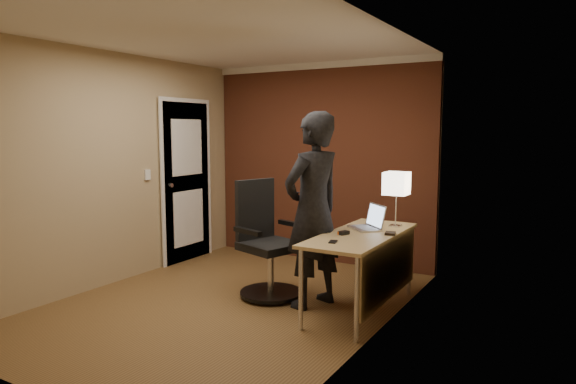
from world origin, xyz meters
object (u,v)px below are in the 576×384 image
object	(u,v)px
phone	(333,242)
person	(313,210)
wallet	(390,233)
desk_lamp	(396,184)
office_chair	(266,246)
laptop	(370,222)
mouse	(344,233)
desk	(369,248)

from	to	relation	value
phone	person	xyz separation A→B (m)	(-0.39, 0.38, 0.19)
wallet	person	distance (m)	0.74
desk_lamp	office_chair	distance (m)	1.43
desk_lamp	wallet	xyz separation A→B (m)	(0.08, -0.40, -0.41)
laptop	phone	distance (m)	0.72
mouse	phone	bearing A→B (deg)	-60.45
desk	wallet	bearing A→B (deg)	24.82
laptop	office_chair	size ratio (longest dim) A/B	0.37
person	desk_lamp	bearing A→B (deg)	150.51
desk	desk_lamp	world-z (taller)	desk_lamp
desk_lamp	person	size ratio (longest dim) A/B	0.29
wallet	desk_lamp	bearing A→B (deg)	102.04
desk	wallet	size ratio (longest dim) A/B	13.64
office_chair	mouse	bearing A→B (deg)	-4.03
desk	mouse	world-z (taller)	mouse
office_chair	laptop	bearing A→B (deg)	18.15
laptop	phone	size ratio (longest dim) A/B	3.63
office_chair	person	size ratio (longest dim) A/B	0.62
laptop	wallet	size ratio (longest dim) A/B	3.80
laptop	wallet	xyz separation A→B (m)	(0.26, -0.17, -0.05)
phone	office_chair	size ratio (longest dim) A/B	0.10
desk_lamp	mouse	bearing A→B (deg)	-114.68
laptop	mouse	xyz separation A→B (m)	(-0.10, -0.38, -0.05)
person	laptop	bearing A→B (deg)	145.69
desk_lamp	office_chair	xyz separation A→B (m)	(-1.15, -0.55, -0.64)
mouse	desk_lamp	bearing A→B (deg)	85.79
desk	mouse	size ratio (longest dim) A/B	15.00
office_chair	desk	bearing A→B (deg)	3.85
desk	office_chair	distance (m)	1.07
phone	wallet	bearing A→B (deg)	45.94
desk_lamp	laptop	xyz separation A→B (m)	(-0.18, -0.23, -0.35)
phone	desk	bearing A→B (deg)	59.19
desk	phone	bearing A→B (deg)	-106.22
desk_lamp	laptop	size ratio (longest dim) A/B	1.28
phone	wallet	size ratio (longest dim) A/B	1.05
desk	laptop	bearing A→B (deg)	109.26
wallet	mouse	bearing A→B (deg)	-149.63
laptop	phone	xyz separation A→B (m)	(-0.05, -0.72, -0.06)
mouse	person	distance (m)	0.38
mouse	office_chair	bearing A→B (deg)	-163.55
desk	desk_lamp	xyz separation A→B (m)	(0.09, 0.48, 0.55)
desk	laptop	world-z (taller)	laptop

